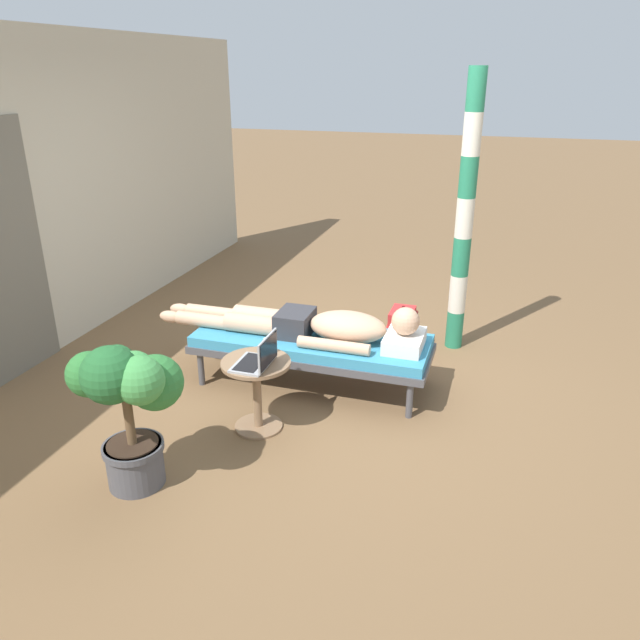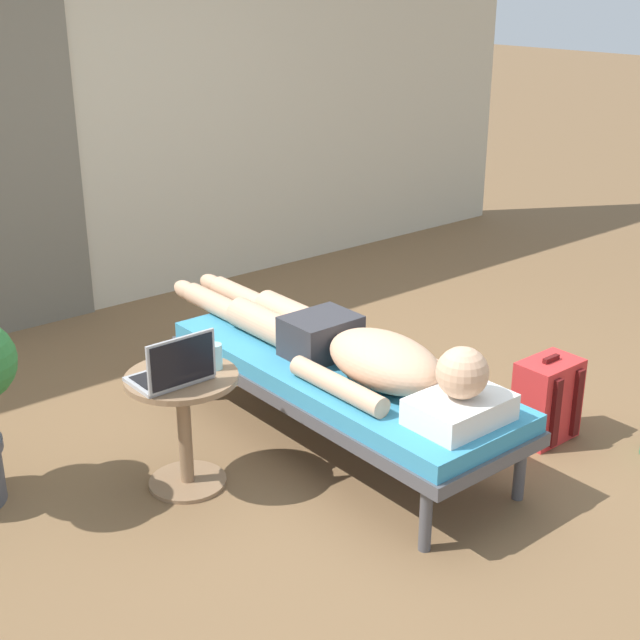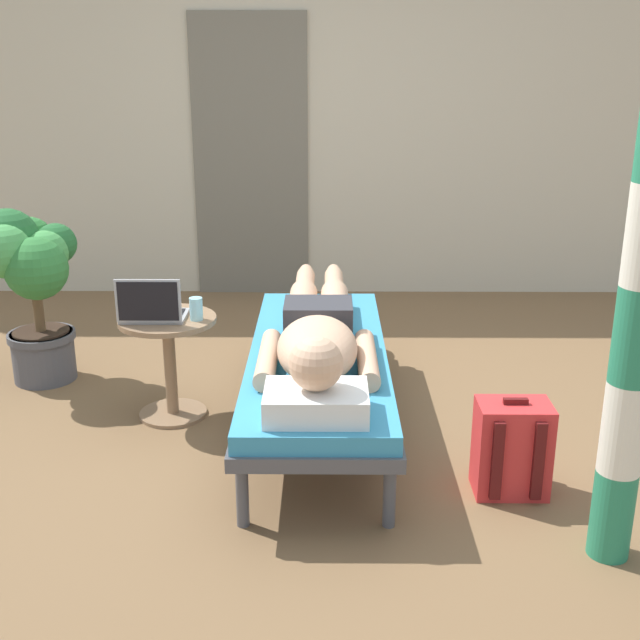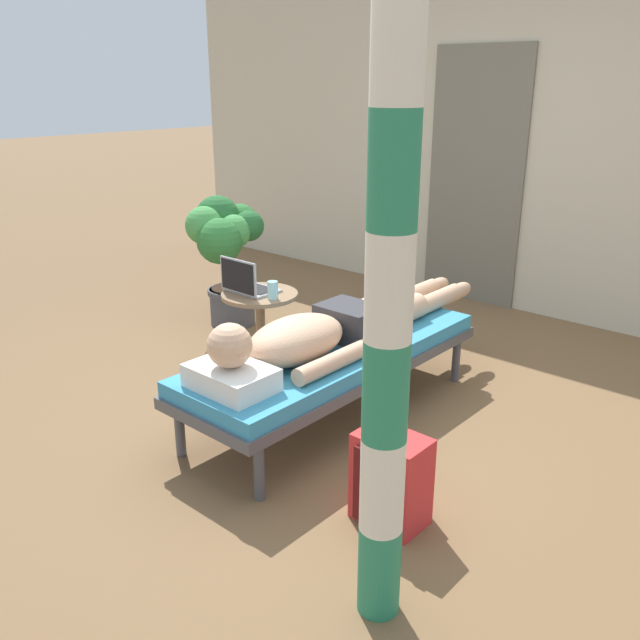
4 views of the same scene
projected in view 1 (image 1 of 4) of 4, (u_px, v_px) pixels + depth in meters
ground_plane at (318, 380)px, 5.02m from camera, size 40.00×40.00×0.00m
house_wall_back at (30, 199)px, 5.15m from camera, size 7.60×0.20×2.70m
house_door_panel at (2, 254)px, 4.79m from camera, size 0.84×0.03×2.04m
lounge_chair at (312, 344)px, 4.85m from camera, size 0.67×1.88×0.42m
person_reclining at (318, 325)px, 4.77m from camera, size 0.53×2.17×0.32m
side_table at (257, 383)px, 4.24m from camera, size 0.48×0.48×0.52m
laptop at (259, 358)px, 4.08m from camera, size 0.31×0.24×0.23m
drink_glass at (268, 346)px, 4.27m from camera, size 0.06×0.06×0.11m
backpack at (401, 331)px, 5.46m from camera, size 0.30×0.26×0.42m
potted_plant at (129, 396)px, 3.53m from camera, size 0.52×0.63×0.97m
porch_post at (465, 218)px, 5.19m from camera, size 0.15×0.15×2.39m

